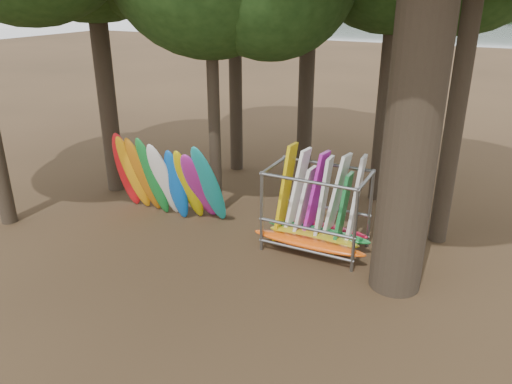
% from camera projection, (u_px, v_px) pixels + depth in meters
% --- Properties ---
extents(ground, '(120.00, 120.00, 0.00)m').
position_uv_depth(ground, '(206.00, 252.00, 13.79)').
color(ground, '#47331E').
rests_on(ground, ground).
extents(lake, '(160.00, 160.00, 0.00)m').
position_uv_depth(lake, '(456.00, 46.00, 63.44)').
color(lake, gray).
rests_on(lake, ground).
extents(far_shore, '(160.00, 4.00, 4.00)m').
position_uv_depth(far_shore, '(485.00, 13.00, 104.07)').
color(far_shore, black).
rests_on(far_shore, ground).
extents(kayak_row, '(4.01, 2.08, 3.01)m').
position_uv_depth(kayak_row, '(166.00, 180.00, 15.27)').
color(kayak_row, red).
rests_on(kayak_row, ground).
extents(storage_rack, '(3.21, 1.56, 2.91)m').
position_uv_depth(storage_rack, '(316.00, 213.00, 13.62)').
color(storage_rack, slate).
rests_on(storage_rack, ground).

